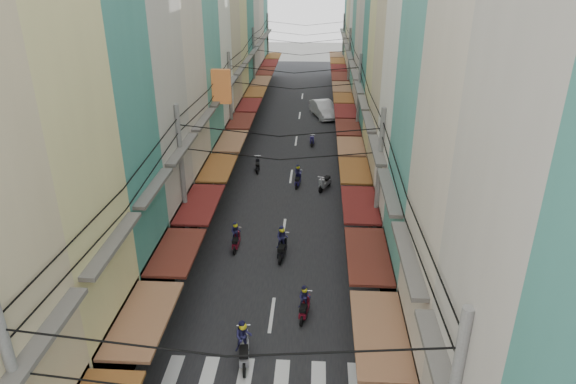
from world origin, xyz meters
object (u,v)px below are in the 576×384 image
at_px(bicycle, 437,305).
at_px(traffic_sign, 388,264).
at_px(white_car, 323,117).
at_px(market_umbrella, 439,357).

bearing_deg(bicycle, traffic_sign, 106.93).
height_order(white_car, traffic_sign, traffic_sign).
bearing_deg(white_car, bicycle, -97.73).
distance_m(white_car, traffic_sign, 30.78).
relative_size(white_car, traffic_sign, 1.92).
relative_size(market_umbrella, traffic_sign, 0.84).
relative_size(bicycle, market_umbrella, 0.60).
distance_m(bicycle, market_umbrella, 6.36).
height_order(white_car, bicycle, white_car).
height_order(bicycle, traffic_sign, traffic_sign).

